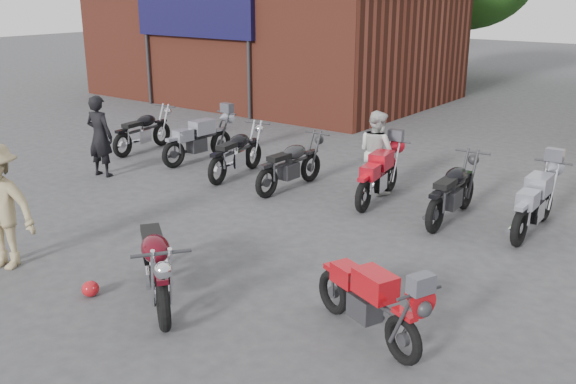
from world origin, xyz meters
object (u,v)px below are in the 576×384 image
Objects in this scene: person_dark at (100,136)px; row_bike_3 at (291,162)px; row_bike_0 at (143,129)px; row_bike_1 at (199,137)px; row_bike_2 at (237,150)px; row_bike_5 at (453,188)px; row_bike_4 at (379,173)px; person_light at (376,152)px; helmet at (90,289)px; vintage_motorcycle at (155,259)px; sportbike at (369,297)px; row_bike_6 at (535,199)px.

person_dark reaches higher than row_bike_3.
row_bike_1 is (1.82, 0.12, 0.02)m from row_bike_0.
row_bike_5 reaches higher than row_bike_2.
row_bike_4 is at bearing -93.21° from row_bike_2.
row_bike_3 is (-1.46, -0.90, -0.25)m from person_light.
row_bike_1 is 4.83m from row_bike_4.
row_bike_5 is (4.86, 0.22, 0.02)m from row_bike_2.
helmet is 0.12× the size of row_bike_4.
row_bike_3 reaches higher than row_bike_0.
person_light is at bearing -79.89° from row_bike_1.
row_bike_2 is 0.97× the size of row_bike_5.
row_bike_1 reaches higher than row_bike_0.
helmet is 8.02m from row_bike_0.
vintage_motorcycle is 2.79m from sportbike.
helmet is 5.51m from row_bike_3.
row_bike_2 is (3.35, -0.26, 0.01)m from row_bike_0.
helmet is 6.30m from row_bike_5.
row_bike_5 is (2.62, 5.71, 0.49)m from helmet.
row_bike_5 is at bearing 107.53° from vintage_motorcycle.
row_bike_4 reaches higher than sportbike.
row_bike_3 is at bearing -100.68° from row_bike_0.
row_bike_3 is at bearing 143.69° from vintage_motorcycle.
person_light is at bearing 127.38° from vintage_motorcycle.
row_bike_1 is (-7.26, 4.54, 0.05)m from sportbike.
row_bike_6 is at bearing 56.34° from helmet.
sportbike is 0.90× the size of row_bike_5.
person_dark is (-4.61, 3.72, 0.78)m from helmet.
row_bike_4 is (-2.43, 4.51, 0.04)m from sportbike.
vintage_motorcycle is 9.13× the size of helmet.
row_bike_0 is at bearing 87.98° from row_bike_3.
person_light reaches higher than row_bike_2.
person_light reaches higher than row_bike_4.
row_bike_3 is at bearing -100.88° from row_bike_2.
row_bike_1 is at bearing 89.48° from row_bike_6.
person_dark is 5.93m from person_light.
person_dark is 1.07× the size of person_light.
row_bike_6 is (0.47, 4.64, 0.05)m from sportbike.
row_bike_6 is at bearing -94.85° from row_bike_2.
person_light is (0.72, 6.34, 0.72)m from helmet.
row_bike_6 is (3.97, 5.96, 0.48)m from helmet.
sportbike is 0.94× the size of row_bike_4.
person_light is 0.82× the size of row_bike_1.
person_light is at bearing 68.56° from row_bike_5.
row_bike_4 is at bearing -96.35° from row_bike_0.
row_bike_4 is (6.65, 0.09, -0.00)m from row_bike_0.
row_bike_6 is (9.55, 0.22, 0.01)m from row_bike_0.
row_bike_6 is (3.11, 5.53, -0.03)m from vintage_motorcycle.
person_light reaches higher than row_bike_6.
person_light is 0.82× the size of row_bike_6.
person_light is at bearing -91.68° from row_bike_0.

